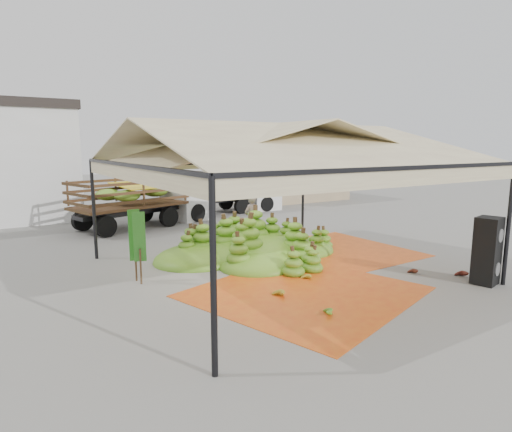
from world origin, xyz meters
TOP-DOWN VIEW (x-y plane):
  - ground at (0.00, 0.00)m, footprint 90.00×90.00m
  - canopy_tent at (0.00, 0.00)m, footprint 8.10×8.10m
  - building_tan at (10.00, 13.00)m, footprint 6.30×5.30m
  - tarp_left at (-0.51, -1.81)m, footprint 5.77×5.62m
  - tarp_right at (2.88, 0.82)m, footprint 4.36×4.57m
  - banana_heap at (0.20, 1.71)m, footprint 7.50×6.90m
  - hand_yellow_a at (0.07, -1.09)m, footprint 0.50×0.45m
  - hand_yellow_b at (-1.28, -1.73)m, footprint 0.53×0.46m
  - hand_red_a at (2.84, -2.21)m, footprint 0.44×0.38m
  - hand_red_b at (3.70, -3.08)m, footprint 0.54×0.48m
  - hand_green at (-1.04, -3.08)m, footprint 0.55×0.52m
  - hanging_bunches at (-0.49, 0.29)m, footprint 1.74×0.24m
  - speaker_stack at (3.70, -3.70)m, footprint 0.71×0.65m
  - banana_leaves at (-3.42, 1.19)m, footprint 0.96×1.36m
  - vendor at (1.43, 3.79)m, footprint 0.68×0.53m
  - truck_left at (-0.70, 8.66)m, footprint 6.46×3.69m
  - truck_right at (3.98, 10.08)m, footprint 5.86×2.11m

SIDE VIEW (x-z plane):
  - ground at x=0.00m, z-range 0.00..0.00m
  - banana_leaves at x=-3.42m, z-range -1.85..1.85m
  - tarp_right at x=2.88m, z-range 0.00..0.01m
  - tarp_left at x=-0.51m, z-range 0.00..0.01m
  - hand_red_a at x=2.84m, z-range 0.00..0.17m
  - hand_yellow_a at x=0.07m, z-range 0.00..0.19m
  - hand_green at x=-1.04m, z-range 0.00..0.20m
  - hand_red_b at x=3.70m, z-range 0.00..0.20m
  - hand_yellow_b at x=-1.28m, z-range 0.00..0.22m
  - banana_heap at x=0.20m, z-range 0.00..1.30m
  - vendor at x=1.43m, z-range 0.00..1.64m
  - speaker_stack at x=3.70m, z-range 0.00..1.69m
  - truck_right at x=3.98m, z-range 0.23..2.24m
  - truck_left at x=-0.70m, z-range 0.24..2.35m
  - building_tan at x=10.00m, z-range 0.02..4.12m
  - hanging_bunches at x=-0.49m, z-range 2.52..2.72m
  - canopy_tent at x=0.00m, z-range 1.30..5.30m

